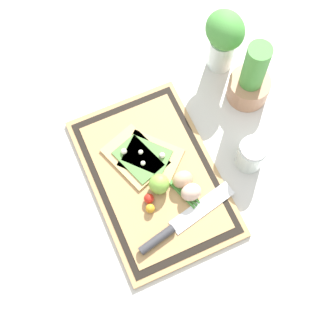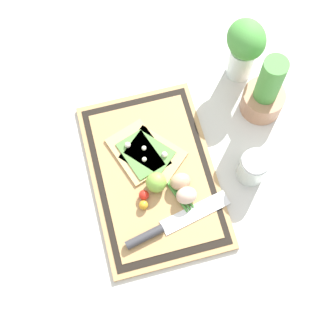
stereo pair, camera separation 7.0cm
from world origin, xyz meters
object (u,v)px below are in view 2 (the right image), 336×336
Objects in this scene: lime at (157,182)px; herb_glass at (244,47)px; egg_pink at (186,195)px; sauce_jar at (252,168)px; pizza_slice_near at (138,152)px; cherry_tomato_red at (144,195)px; herb_pot at (265,94)px; pizza_slice_far at (153,155)px; knife at (161,229)px; egg_brown at (180,181)px; cherry_tomato_yellow at (144,205)px.

herb_glass reaches higher than lime.
sauce_jar reaches higher than egg_pink.
pizza_slice_near is at bearing -62.04° from herb_glass.
cherry_tomato_red is 0.12× the size of herb_pot.
egg_pink is 0.56× the size of sauce_jar.
cherry_tomato_red is at bearing -6.69° from pizza_slice_near.
egg_pink is 0.11m from cherry_tomato_red.
pizza_slice_near is 1.00× the size of pizza_slice_far.
pizza_slice_far is 3.45× the size of egg_pink.
pizza_slice_far is (0.02, 0.03, 0.00)m from pizza_slice_near.
sauce_jar is at bearing 65.00° from pizza_slice_far.
knife is at bearing -8.44° from pizza_slice_far.
egg_pink is at bearing -82.02° from sauce_jar.
lime is 0.26× the size of herb_glass.
knife is (0.20, -0.03, 0.00)m from pizza_slice_far.
cherry_tomato_red reaches higher than knife.
egg_brown is 0.27× the size of herb_glass.
lime is 0.07m from cherry_tomato_yellow.
pizza_slice_far is 1.94× the size of sauce_jar.
herb_glass is at bearing 131.79° from lime.
lime is (-0.05, -0.06, 0.00)m from egg_pink.
egg_brown is at bearing 107.66° from cherry_tomato_yellow.
herb_pot reaches higher than pizza_slice_near.
pizza_slice_far is 0.92× the size of herb_glass.
cherry_tomato_yellow reaches higher than knife.
herb_glass is (-0.30, 0.35, 0.09)m from cherry_tomato_red.
lime is at bearing -65.26° from herb_pot.
egg_brown is at bearing -58.94° from herb_pot.
herb_glass is at bearing 122.83° from pizza_slice_far.
egg_brown is at bearing -41.02° from herb_glass.
egg_pink reaches higher than knife.
herb_pot is at bearing 114.74° from lime.
pizza_slice_far is 0.37m from herb_glass.
egg_pink is 0.08m from lime.
pizza_slice_near is 0.39m from herb_glass.
lime reaches higher than egg_brown.
pizza_slice_near is at bearing 173.31° from cherry_tomato_red.
cherry_tomato_red is (-0.10, -0.02, 0.01)m from knife.
knife is 0.11m from egg_pink.
pizza_slice_near is 0.85× the size of herb_pot.
pizza_slice_near is 1.93× the size of sauce_jar.
egg_pink is 2.06× the size of cherry_tomato_red.
herb_pot is at bearing 117.66° from cherry_tomato_yellow.
sauce_jar is at bearing 88.85° from cherry_tomato_red.
sauce_jar reaches higher than pizza_slice_far.
pizza_slice_far is 0.85× the size of herb_pot.
egg_brown is 0.04m from egg_pink.
knife is 2.96× the size of sauce_jar.
lime is at bearing -96.06° from sauce_jar.
pizza_slice_near is 0.22m from knife.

